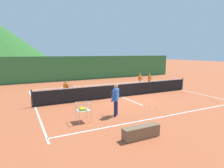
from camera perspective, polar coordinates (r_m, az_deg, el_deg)
The scene contains 25 objects.
ground_plane at distance 13.98m, azimuth 2.85°, elevation -3.82°, with size 120.00×120.00×0.00m, color #B25633.
line_baseline_near at distance 10.26m, azimuth 16.20°, elevation -9.06°, with size 11.76×0.08×0.01m, color white.
line_baseline_far at distance 19.09m, azimuth -5.64°, elevation -0.30°, with size 11.76×0.08×0.01m, color white.
line_sideline_west at distance 12.29m, azimuth -21.92°, elevation -6.32°, with size 0.08×10.50×0.01m, color white.
line_sideline_east at distance 17.58m, azimuth 19.79°, elevation -1.64°, with size 0.08×10.50×0.01m, color white.
line_service_center at distance 13.98m, azimuth 2.85°, elevation -3.81°, with size 0.08×5.29×0.01m, color white.
tennis_net at distance 13.88m, azimuth 2.87°, elevation -1.81°, with size 12.15×0.08×1.05m.
instructor at distance 9.63m, azimuth 1.11°, elevation -3.82°, with size 0.59×0.79×1.64m.
student_0 at distance 13.80m, azimuth -13.49°, elevation -1.07°, with size 0.56×0.51×1.24m.
student_1 at distance 18.10m, azimuth 8.30°, elevation 1.58°, with size 0.51×0.65×1.28m.
student_2 at distance 18.73m, azimuth 11.09°, elevation 1.60°, with size 0.48×0.60×1.19m.
ball_cart at distance 9.01m, azimuth -8.66°, elevation -7.41°, with size 0.58×0.58×0.90m.
tennis_ball_0 at distance 10.38m, azimuth 15.71°, elevation -8.64°, with size 0.07×0.07×0.07m, color yellow.
tennis_ball_1 at distance 11.42m, azimuth -10.45°, elevation -6.80°, with size 0.07×0.07×0.07m, color yellow.
tennis_ball_2 at distance 13.74m, azimuth 8.35°, elevation -4.00°, with size 0.07×0.07×0.07m, color yellow.
tennis_ball_3 at distance 14.66m, azimuth 27.69°, elevation -4.14°, with size 0.07×0.07×0.07m, color yellow.
tennis_ball_4 at distance 13.83m, azimuth 17.11°, elevation -4.23°, with size 0.07×0.07×0.07m, color yellow.
tennis_ball_5 at distance 11.74m, azimuth 12.91°, elevation -6.44°, with size 0.07×0.07×0.07m, color yellow.
tennis_ball_6 at distance 11.63m, azimuth 11.18°, elevation -6.53°, with size 0.07×0.07×0.07m, color yellow.
tennis_ball_7 at distance 11.96m, azimuth -3.07°, elevation -5.92°, with size 0.07×0.07×0.07m, color yellow.
tennis_ball_8 at distance 14.20m, azimuth 28.77°, elevation -4.63°, with size 0.07×0.07×0.07m, color yellow.
tennis_ball_9 at distance 15.64m, azimuth 18.04°, elevation -2.73°, with size 0.07×0.07×0.07m, color yellow.
tennis_ball_10 at distance 15.85m, azimuth 15.79°, elevation -2.47°, with size 0.07×0.07×0.07m, color yellow.
windscreen_fence at distance 22.70m, azimuth -9.36°, elevation 4.67°, with size 25.86×0.08×2.78m, color #33753D.
courtside_bench at distance 7.48m, azimuth 8.66°, elevation -13.97°, with size 1.50×0.36×0.46m, color brown.
Camera 1 is at (-6.71, -11.85, 3.17)m, focal length 30.71 mm.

